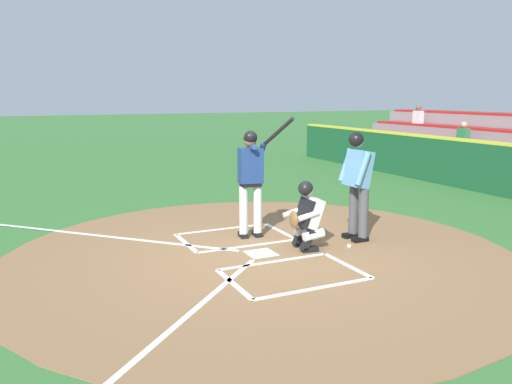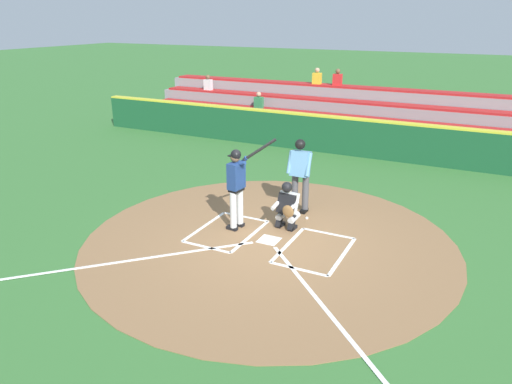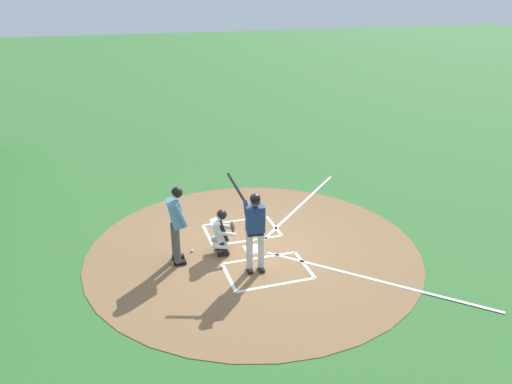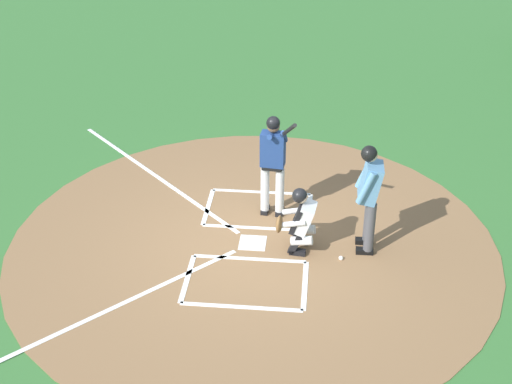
{
  "view_description": "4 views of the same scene",
  "coord_description": "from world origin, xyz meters",
  "px_view_note": "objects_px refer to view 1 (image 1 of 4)",
  "views": [
    {
      "loc": [
        -7.02,
        3.36,
        2.47
      ],
      "look_at": [
        0.16,
        0.01,
        0.97
      ],
      "focal_mm": 36.16,
      "sensor_mm": 36.0,
      "label": 1
    },
    {
      "loc": [
        -3.97,
        8.56,
        4.6
      ],
      "look_at": [
        0.28,
        0.08,
        1.11
      ],
      "focal_mm": 33.72,
      "sensor_mm": 36.0,
      "label": 2
    },
    {
      "loc": [
        10.21,
        -3.18,
        5.95
      ],
      "look_at": [
        -0.56,
        0.24,
        1.27
      ],
      "focal_mm": 35.11,
      "sensor_mm": 36.0,
      "label": 3
    },
    {
      "loc": [
        -9.9,
        -1.01,
        6.86
      ],
      "look_at": [
        -0.26,
        -0.08,
        1.15
      ],
      "focal_mm": 51.45,
      "sensor_mm": 36.0,
      "label": 4
    }
  ],
  "objects_px": {
    "batter": "(251,176)",
    "baseball": "(349,246)",
    "catcher": "(306,214)",
    "plate_umpire": "(358,179)"
  },
  "relations": [
    {
      "from": "batter",
      "to": "baseball",
      "type": "xyz_separation_m",
      "value": [
        -1.24,
        -1.19,
        -1.06
      ]
    },
    {
      "from": "batter",
      "to": "baseball",
      "type": "height_order",
      "value": "batter"
    },
    {
      "from": "catcher",
      "to": "baseball",
      "type": "xyz_separation_m",
      "value": [
        -0.23,
        -0.68,
        -0.55
      ]
    },
    {
      "from": "batter",
      "to": "catcher",
      "type": "distance_m",
      "value": 1.24
    },
    {
      "from": "baseball",
      "to": "catcher",
      "type": "bearing_deg",
      "value": 71.4
    },
    {
      "from": "catcher",
      "to": "plate_umpire",
      "type": "height_order",
      "value": "plate_umpire"
    },
    {
      "from": "catcher",
      "to": "baseball",
      "type": "relative_size",
      "value": 15.27
    },
    {
      "from": "batter",
      "to": "baseball",
      "type": "bearing_deg",
      "value": -136.37
    },
    {
      "from": "baseball",
      "to": "batter",
      "type": "bearing_deg",
      "value": 43.63
    },
    {
      "from": "batter",
      "to": "baseball",
      "type": "relative_size",
      "value": 28.76
    }
  ]
}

